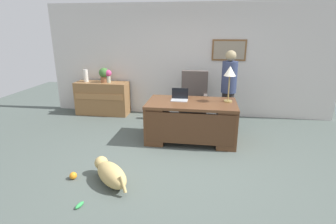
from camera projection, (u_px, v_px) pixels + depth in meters
The scene contains 14 objects.
ground_plane at pixel (174, 160), 4.43m from camera, with size 12.00×12.00×0.00m, color #4C5651.
back_wall at pixel (188, 61), 6.47m from camera, with size 7.00×0.16×2.70m.
desk at pixel (191, 120), 5.09m from camera, with size 1.69×0.95×0.78m.
credenza at pixel (103, 98), 6.72m from camera, with size 1.32×0.50×0.83m.
armchair at pixel (194, 101), 6.06m from camera, with size 0.60×0.59×1.19m.
person_standing at pixel (228, 89), 5.61m from camera, with size 0.32×0.32×1.69m.
dog_lying at pixel (110, 173), 3.73m from camera, with size 0.70×0.69×0.30m.
laptop at pixel (180, 97), 5.13m from camera, with size 0.32×0.22×0.23m.
desk_lamp at pixel (230, 73), 4.87m from camera, with size 0.22×0.22×0.68m.
vase_with_flowers at pixel (108, 75), 6.51m from camera, with size 0.17×0.17×0.32m.
vase_empty at pixel (86, 76), 6.61m from camera, with size 0.11×0.11×0.31m, color silver.
potted_plant at pixel (104, 74), 6.53m from camera, with size 0.24×0.24×0.36m.
dog_toy_ball at pixel (73, 176), 3.86m from camera, with size 0.11×0.11×0.11m, color orange.
dog_toy_plush at pixel (80, 205), 3.26m from camera, with size 0.15×0.05×0.05m, color green.
Camera 1 is at (0.49, -3.94, 2.11)m, focal length 28.20 mm.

